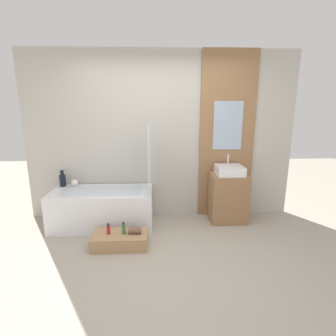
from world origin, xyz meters
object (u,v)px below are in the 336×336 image
at_px(wooden_step_bench, 120,240).
at_px(bathtub, 103,208).
at_px(sink, 229,170).
at_px(vase_round_light, 74,183).
at_px(bottle_soap_secondary, 124,229).
at_px(vase_tall_dark, 63,180).
at_px(bottle_soap_primary, 108,229).

bearing_deg(wooden_step_bench, bathtub, 118.06).
xyz_separation_m(sink, vase_round_light, (-2.39, 0.14, -0.21)).
relative_size(sink, vase_round_light, 3.74).
bearing_deg(wooden_step_bench, vase_round_light, 132.71).
distance_m(vase_round_light, bottle_soap_secondary, 1.27).
height_order(vase_tall_dark, bottle_soap_primary, vase_tall_dark).
height_order(sink, vase_tall_dark, sink).
bearing_deg(bottle_soap_primary, wooden_step_bench, 0.00).
xyz_separation_m(bathtub, bottle_soap_secondary, (0.39, -0.63, -0.03)).
bearing_deg(vase_tall_dark, bottle_soap_secondary, -40.27).
xyz_separation_m(wooden_step_bench, sink, (1.59, 0.73, 0.73)).
xyz_separation_m(bathtub, sink, (1.93, 0.10, 0.54)).
bearing_deg(bottle_soap_secondary, bottle_soap_primary, -180.00).
xyz_separation_m(bathtub, vase_round_light, (-0.47, 0.24, 0.33)).
distance_m(bathtub, sink, 2.00).
bearing_deg(bottle_soap_primary, sink, 22.79).
distance_m(bottle_soap_primary, bottle_soap_secondary, 0.19).
bearing_deg(vase_round_light, wooden_step_bench, -47.29).
bearing_deg(bottle_soap_primary, bathtub, 107.09).
bearing_deg(bathtub, bottle_soap_primary, -72.91).
bearing_deg(bottle_soap_secondary, sink, 25.32).
bearing_deg(bathtub, vase_tall_dark, 158.96).
bearing_deg(bottle_soap_primary, bottle_soap_secondary, 0.00).
xyz_separation_m(wooden_step_bench, vase_tall_dark, (-0.98, 0.87, 0.57)).
bearing_deg(vase_round_light, bottle_soap_secondary, -45.45).
relative_size(bathtub, bottle_soap_secondary, 9.36).
distance_m(sink, vase_tall_dark, 2.58).
relative_size(bottle_soap_primary, bottle_soap_secondary, 0.90).
xyz_separation_m(bathtub, wooden_step_bench, (0.33, -0.63, -0.19)).
xyz_separation_m(wooden_step_bench, bottle_soap_primary, (-0.14, 0.00, 0.15)).
relative_size(bathtub, vase_tall_dark, 5.80).
xyz_separation_m(sink, bottle_soap_secondary, (-1.54, -0.73, -0.57)).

